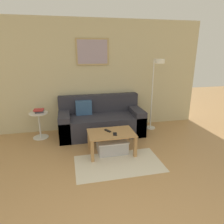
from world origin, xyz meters
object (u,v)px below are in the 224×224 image
Objects in this scene: coffee_table at (111,136)px; remote_control at (108,131)px; book_stack at (39,111)px; couch at (101,121)px; storage_bin at (112,146)px; side_table at (39,123)px; cell_phone at (115,134)px; floor_lamp at (156,82)px.

remote_control reaches higher than coffee_table.
couch is at bearing -2.18° from book_stack.
storage_bin is at bearing 44.83° from coffee_table.
side_table is (-1.35, 0.05, 0.05)m from couch.
coffee_table is at bearing -35.81° from side_table.
storage_bin is (0.06, -0.93, -0.18)m from couch.
cell_phone is at bearing -37.29° from side_table.
side_table is at bearing 176.17° from floor_lamp.
side_table reaches higher than coffee_table.
coffee_table is 0.13m from remote_control.
storage_bin is at bearing -69.22° from remote_control.
coffee_table is at bearing -85.84° from remote_control.
coffee_table is 0.13m from cell_phone.
remote_control is (1.34, -0.93, 0.07)m from side_table.
remote_control is at bearing -149.38° from floor_lamp.
couch is at bearing 93.50° from storage_bin.
couch is 1.11× the size of floor_lamp.
storage_bin is at bearing 115.93° from cell_phone.
floor_lamp reaches higher than book_stack.
couch is 1.35m from side_table.
couch is 1.37m from book_stack.
coffee_table is at bearing -135.17° from storage_bin.
book_stack is at bearing 144.67° from storage_bin.
cell_phone is at bearing -141.76° from floor_lamp.
side_table is (-2.61, 0.17, -0.83)m from floor_lamp.
book_stack is (-1.33, 0.05, 0.32)m from couch.
side_table is at bearing 144.19° from coffee_table.
couch is at bearing -2.09° from side_table.
cell_phone is at bearing -62.44° from coffee_table.
floor_lamp is 12.05× the size of cell_phone.
coffee_table is at bearing -145.75° from floor_lamp.
storage_bin is 3.82× the size of remote_control.
cell_phone is at bearing -89.62° from remote_control.
storage_bin is at bearing -145.95° from floor_lamp.
couch reaches higher than book_stack.
floor_lamp is 2.91× the size of side_table.
floor_lamp is at bearing 49.51° from cell_phone.
floor_lamp is 2.74m from side_table.
book_stack is (0.02, 0.00, 0.27)m from side_table.
side_table is 4.14× the size of cell_phone.
floor_lamp reaches higher than cell_phone.
remote_control is at bearing -34.71° from side_table.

